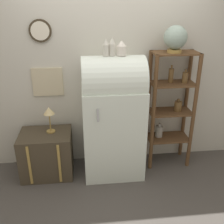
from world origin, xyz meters
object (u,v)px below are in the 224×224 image
object	(u,v)px
refrigerator	(113,116)
desk_lamp	(49,113)
suitcase_trunk	(47,154)
globe	(175,38)
vase_left	(106,48)
vase_center	(112,47)
vase_right	(121,49)

from	to	relation	value
refrigerator	desk_lamp	bearing A→B (deg)	175.43
suitcase_trunk	globe	xyz separation A→B (m)	(1.61, 0.06, 1.44)
globe	vase_left	world-z (taller)	globe
vase_center	vase_left	bearing A→B (deg)	-174.68
desk_lamp	vase_left	bearing A→B (deg)	-5.29
vase_left	desk_lamp	size ratio (longest dim) A/B	0.57
globe	vase_right	world-z (taller)	globe
suitcase_trunk	vase_center	world-z (taller)	vase_center
globe	desk_lamp	world-z (taller)	globe
vase_right	globe	bearing A→B (deg)	6.80
vase_left	vase_right	bearing A→B (deg)	1.22
refrigerator	globe	xyz separation A→B (m)	(0.74, 0.08, 0.93)
globe	vase_center	size ratio (longest dim) A/B	1.52
suitcase_trunk	vase_right	xyz separation A→B (m)	(0.96, -0.02, 1.34)
refrigerator	vase_right	size ratio (longest dim) A/B	9.18
refrigerator	desk_lamp	size ratio (longest dim) A/B	4.57
refrigerator	vase_center	world-z (taller)	vase_center
refrigerator	vase_left	bearing A→B (deg)	-178.42
desk_lamp	vase_right	bearing A→B (deg)	-3.99
vase_right	suitcase_trunk	bearing A→B (deg)	178.94
suitcase_trunk	desk_lamp	size ratio (longest dim) A/B	1.91
desk_lamp	vase_center	bearing A→B (deg)	-4.31
globe	vase_right	bearing A→B (deg)	-173.20
vase_center	vase_right	bearing A→B (deg)	-1.60
suitcase_trunk	vase_center	size ratio (longest dim) A/B	3.13
suitcase_trunk	desk_lamp	bearing A→B (deg)	30.96
vase_left	desk_lamp	bearing A→B (deg)	174.71
vase_center	suitcase_trunk	bearing A→B (deg)	179.01
vase_center	vase_right	distance (m)	0.11
suitcase_trunk	globe	bearing A→B (deg)	2.12
refrigerator	globe	size ratio (longest dim) A/B	4.93
suitcase_trunk	vase_right	bearing A→B (deg)	-1.06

